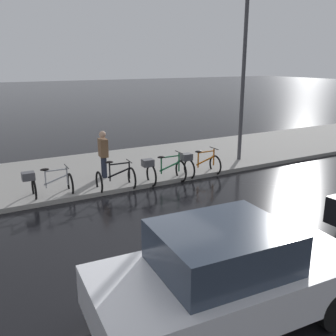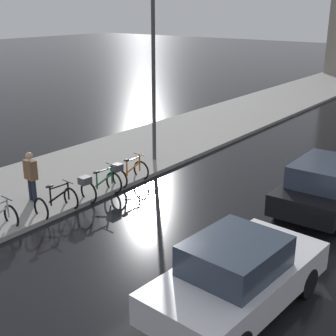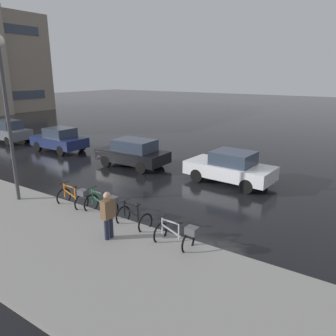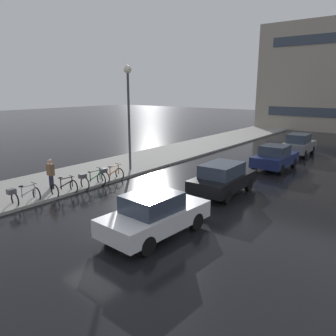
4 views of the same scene
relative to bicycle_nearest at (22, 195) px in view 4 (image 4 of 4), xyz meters
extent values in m
plane|color=black|center=(4.13, 0.96, -0.48)|extent=(140.00, 140.00, 0.00)
cube|color=gray|center=(-1.87, 10.96, -0.41)|extent=(4.80, 60.00, 0.14)
torus|color=black|center=(0.02, 0.66, -0.14)|extent=(0.68, 0.08, 0.68)
torus|color=black|center=(-0.01, -0.35, -0.14)|extent=(0.68, 0.08, 0.68)
cube|color=#ADAFB5|center=(0.00, -0.02, 0.12)|extent=(0.04, 0.04, 0.52)
cube|color=#ADAFB5|center=(0.02, 0.59, 0.13)|extent=(0.04, 0.04, 0.54)
cube|color=#ADAFB5|center=(0.01, 0.28, 0.35)|extent=(0.06, 0.61, 0.04)
cube|color=#ADAFB5|center=(0.01, 0.26, 0.07)|extent=(0.06, 0.69, 0.25)
ellipsoid|color=black|center=(0.00, -0.02, 0.41)|extent=(0.15, 0.26, 0.07)
cylinder|color=black|center=(0.02, 0.59, 0.43)|extent=(0.50, 0.04, 0.03)
cube|color=#4C4C51|center=(-0.02, -0.47, 0.28)|extent=(0.29, 0.35, 0.22)
torus|color=black|center=(0.36, 2.47, -0.13)|extent=(0.69, 0.11, 0.69)
torus|color=black|center=(0.29, 1.45, -0.13)|extent=(0.69, 0.11, 0.69)
cube|color=black|center=(0.31, 1.78, 0.15)|extent=(0.04, 0.04, 0.56)
cube|color=black|center=(0.35, 2.40, 0.14)|extent=(0.04, 0.04, 0.54)
cube|color=black|center=(0.33, 2.09, 0.38)|extent=(0.08, 0.62, 0.04)
cube|color=black|center=(0.33, 2.06, 0.09)|extent=(0.08, 0.70, 0.25)
ellipsoid|color=black|center=(0.31, 1.78, 0.46)|extent=(0.16, 0.27, 0.07)
cylinder|color=black|center=(0.35, 2.40, 0.42)|extent=(0.50, 0.06, 0.03)
torus|color=black|center=(0.48, 4.16, -0.12)|extent=(0.73, 0.09, 0.72)
torus|color=black|center=(0.44, 3.11, -0.12)|extent=(0.73, 0.09, 0.72)
cube|color=#237042|center=(0.45, 3.45, 0.15)|extent=(0.04, 0.04, 0.52)
cube|color=#237042|center=(0.48, 4.09, 0.19)|extent=(0.04, 0.04, 0.62)
cube|color=#237042|center=(0.46, 3.77, 0.42)|extent=(0.06, 0.64, 0.04)
cube|color=#237042|center=(0.46, 3.74, 0.09)|extent=(0.07, 0.72, 0.26)
ellipsoid|color=black|center=(0.45, 3.45, 0.44)|extent=(0.15, 0.27, 0.07)
cylinder|color=black|center=(0.48, 4.09, 0.52)|extent=(0.50, 0.05, 0.03)
cube|color=#4C4C51|center=(0.43, 2.99, 0.31)|extent=(0.29, 0.35, 0.22)
torus|color=black|center=(0.38, 5.62, -0.13)|extent=(0.69, 0.07, 0.69)
torus|color=black|center=(0.36, 4.56, -0.13)|extent=(0.69, 0.07, 0.69)
cube|color=orange|center=(0.37, 4.91, 0.13)|extent=(0.04, 0.04, 0.53)
cube|color=orange|center=(0.38, 5.54, 0.16)|extent=(0.04, 0.04, 0.58)
cube|color=orange|center=(0.37, 5.22, 0.39)|extent=(0.05, 0.63, 0.04)
cube|color=orange|center=(0.37, 5.19, 0.08)|extent=(0.05, 0.72, 0.26)
ellipsoid|color=black|center=(0.37, 4.91, 0.43)|extent=(0.14, 0.26, 0.07)
cylinder|color=black|center=(0.38, 5.54, 0.47)|extent=(0.50, 0.04, 0.03)
cube|color=#4C4C51|center=(0.36, 4.44, 0.30)|extent=(0.29, 0.34, 0.22)
cube|color=silver|center=(6.63, 1.29, 0.15)|extent=(2.13, 4.26, 0.62)
cube|color=#2D3847|center=(6.62, 1.12, 0.77)|extent=(1.65, 1.96, 0.61)
cylinder|color=black|center=(5.88, 2.62, -0.16)|extent=(0.26, 0.65, 0.64)
cylinder|color=black|center=(7.55, 2.52, -0.16)|extent=(0.26, 0.65, 0.64)
cylinder|color=black|center=(5.72, 0.06, -0.16)|extent=(0.26, 0.65, 0.64)
cylinder|color=black|center=(7.39, -0.05, -0.16)|extent=(0.26, 0.65, 0.64)
cube|color=black|center=(6.27, 6.97, 0.15)|extent=(1.93, 4.05, 0.61)
cube|color=#2D3847|center=(6.27, 6.81, 0.76)|extent=(1.56, 2.24, 0.62)
cylinder|color=black|center=(5.42, 8.20, -0.16)|extent=(0.23, 0.64, 0.64)
cylinder|color=black|center=(7.07, 8.23, -0.16)|extent=(0.23, 0.64, 0.64)
cylinder|color=black|center=(5.46, 5.71, -0.16)|extent=(0.23, 0.64, 0.64)
cylinder|color=black|center=(7.12, 5.74, -0.16)|extent=(0.23, 0.64, 0.64)
cube|color=navy|center=(6.50, 13.57, 0.17)|extent=(1.90, 3.87, 0.65)
cube|color=#2D3847|center=(6.50, 13.42, 0.79)|extent=(1.55, 1.76, 0.60)
cylinder|color=black|center=(5.67, 14.77, -0.16)|extent=(0.22, 0.64, 0.64)
cylinder|color=black|center=(7.34, 14.76, -0.16)|extent=(0.22, 0.64, 0.64)
cylinder|color=black|center=(5.65, 12.38, -0.16)|extent=(0.22, 0.64, 0.64)
cylinder|color=black|center=(7.33, 12.37, -0.16)|extent=(0.22, 0.64, 0.64)
cube|color=slate|center=(6.30, 19.32, 0.19)|extent=(1.79, 3.81, 0.69)
cube|color=#2D3847|center=(6.30, 19.17, 0.86)|extent=(1.45, 1.88, 0.66)
cylinder|color=black|center=(5.51, 20.49, -0.16)|extent=(0.23, 0.64, 0.64)
cylinder|color=black|center=(7.06, 20.50, -0.16)|extent=(0.23, 0.64, 0.64)
cylinder|color=black|center=(5.53, 18.13, -0.16)|extent=(0.23, 0.64, 0.64)
cylinder|color=black|center=(7.08, 18.15, -0.16)|extent=(0.23, 0.64, 0.64)
cylinder|color=#1E2333|center=(-0.91, 2.01, -0.06)|extent=(0.14, 0.14, 0.83)
cylinder|color=#1E2333|center=(-0.73, 2.00, -0.06)|extent=(0.14, 0.14, 0.83)
cube|color=brown|center=(-0.82, 2.01, 0.64)|extent=(0.42, 0.27, 0.59)
sphere|color=tan|center=(-0.82, 2.01, 1.08)|extent=(0.22, 0.22, 0.22)
cylinder|color=#424247|center=(-0.47, 7.37, 2.52)|extent=(0.14, 0.14, 6.00)
sphere|color=#F2EACC|center=(-0.47, 7.37, 5.71)|extent=(0.46, 0.46, 0.46)
camera|label=1|loc=(10.46, -1.91, 3.34)|focal=40.00mm
camera|label=2|loc=(10.38, -5.83, 5.26)|focal=50.00mm
camera|label=3|loc=(-7.41, -4.62, 4.59)|focal=35.00mm
camera|label=4|loc=(13.60, -7.06, 4.61)|focal=35.00mm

